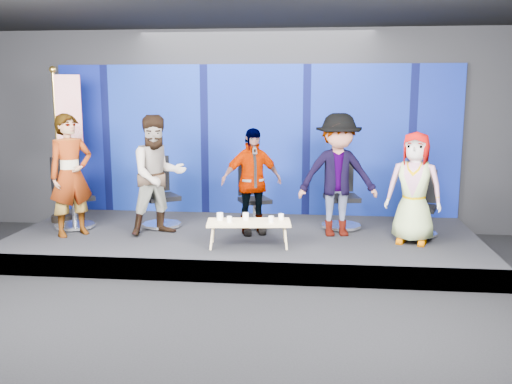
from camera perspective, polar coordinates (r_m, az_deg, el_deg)
ground at (r=6.53m, az=-3.95°, el=-12.00°), size 10.00×10.00×0.00m
room_walls at (r=6.05m, az=-4.24°, el=9.84°), size 10.02×8.02×3.51m
riser at (r=8.83m, az=-1.11°, el=-5.03°), size 7.00×3.00×0.30m
backdrop at (r=10.00m, az=-0.08°, el=5.21°), size 7.00×0.08×2.60m
chair_a at (r=9.50m, az=-17.89°, el=-1.21°), size 0.90×0.90×1.13m
panelist_a at (r=8.92m, az=-18.03°, el=1.60°), size 0.78×0.78×1.83m
chair_b at (r=9.25m, az=-9.57°, el=-1.18°), size 0.87×0.87×1.11m
panelist_b at (r=8.67m, az=-9.79°, el=1.65°), size 1.11×1.06×1.80m
chair_c at (r=9.15m, az=-0.22°, el=-1.41°), size 0.74×0.74×0.99m
panelist_c at (r=8.58m, az=-0.45°, el=1.05°), size 1.02×0.74×1.61m
chair_d at (r=9.15m, az=8.48°, el=-1.24°), size 0.74×0.74×1.13m
panelist_d at (r=8.56m, az=8.19°, el=1.68°), size 1.28×0.87×1.83m
chair_e at (r=8.93m, az=16.08°, el=-2.13°), size 0.69×0.69×0.98m
panelist_e at (r=8.36m, az=15.53°, el=0.38°), size 0.89×0.71×1.59m
coffee_table at (r=7.97m, az=-0.73°, el=-3.16°), size 1.21×0.62×0.36m
mug_a at (r=8.03m, az=-3.62°, el=-2.47°), size 0.09×0.09×0.11m
mug_b at (r=7.90m, az=-2.68°, el=-2.75°), size 0.07×0.07×0.08m
mug_c at (r=8.05m, az=-1.03°, el=-2.44°), size 0.08×0.08×0.10m
mug_d at (r=7.90m, az=1.52°, el=-2.73°), size 0.07×0.07×0.09m
mug_e at (r=8.05m, az=2.53°, el=-2.50°), size 0.07×0.07×0.09m
flag_stand at (r=9.84m, az=-18.55°, el=4.88°), size 0.58×0.34×2.54m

